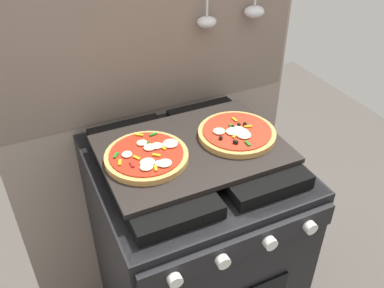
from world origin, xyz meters
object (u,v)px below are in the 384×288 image
Objects in this scene: pizza_right at (237,133)px; pizza_left at (147,156)px; stove at (192,251)px; baking_tray at (192,149)px.

pizza_left is at bearing 178.60° from pizza_right.
stove is at bearing -0.19° from pizza_left.
stove is 3.76× the size of pizza_left.
baking_tray is 2.25× the size of pizza_left.
baking_tray is at bearing 0.47° from pizza_left.
baking_tray reaches higher than stove.
pizza_right reaches higher than baking_tray.
pizza_right is at bearing -1.40° from pizza_left.
stove is 0.50m from pizza_right.
stove is at bearing 177.45° from pizza_right.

